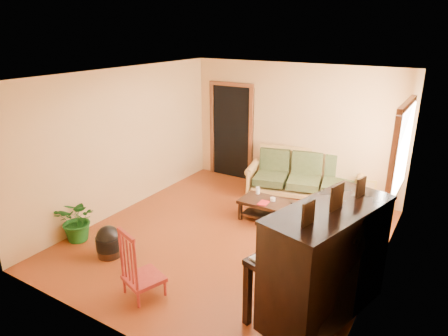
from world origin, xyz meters
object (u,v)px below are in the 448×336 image
Objects in this scene: footstool at (109,245)px; piano at (325,266)px; sofa at (305,176)px; potted_plant at (78,220)px; coffee_table at (269,211)px; red_chair at (143,262)px; armchair at (349,237)px; ceramic_crock at (373,206)px.

piano is at bearing 5.94° from footstool.
potted_plant is at bearing -138.88° from sofa.
red_chair reaches higher than coffee_table.
piano reaches higher than armchair.
potted_plant reaches higher than footstool.
armchair is 1.09× the size of potted_plant.
red_chair is at bearing -145.08° from piano.
armchair is (1.37, -1.82, -0.08)m from sofa.
piano reaches higher than ceramic_crock.
piano reaches higher than potted_plant.
ceramic_crock is (1.32, 0.07, -0.35)m from sofa.
armchair reaches higher than potted_plant.
armchair is 0.48× the size of piano.
red_chair is (-2.00, -2.14, 0.08)m from armchair.
sofa is 2.32× the size of red_chair.
footstool is 0.40× the size of red_chair.
sofa is at bearing 127.62° from armchair.
piano is at bearing 39.01° from red_chair.
footstool is at bearing -150.22° from armchair.
coffee_table is at bearing 160.29° from armchair.
coffee_table is 1.08× the size of red_chair.
ceramic_crock is at bearing 50.04° from footstool.
sofa is 1.35× the size of piano.
sofa is 3.94m from footstool.
red_chair is (-0.47, -2.71, 0.29)m from coffee_table.
red_chair is at bearing -21.11° from footstool.
sofa is 2.28m from armchair.
ceramic_crock is at bearing 92.11° from armchair.
armchair is at bearing -88.48° from ceramic_crock.
coffee_table reaches higher than ceramic_crock.
sofa reaches higher than ceramic_crock.
red_chair is (-2.08, -0.74, -0.25)m from piano.
sofa is at bearing 129.44° from piano.
coffee_table is at bearing 43.85° from potted_plant.
sofa is 3.53m from piano.
footstool is at bearing -158.86° from piano.
armchair is 2.07× the size of footstool.
coffee_table is 2.76m from footstool.
coffee_table is 1.43× the size of potted_plant.
ceramic_crock is 5.19m from potted_plant.
footstool is (-1.71, -3.54, -0.29)m from sofa.
footstool is (-1.55, -2.29, -0.01)m from coffee_table.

